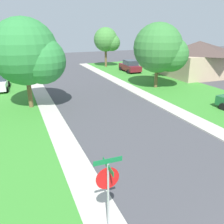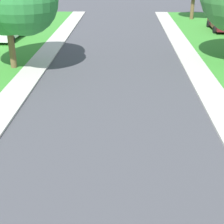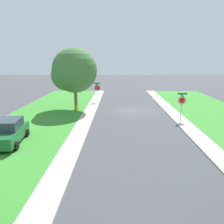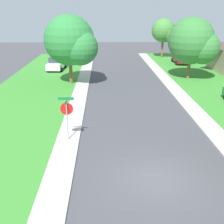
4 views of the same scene
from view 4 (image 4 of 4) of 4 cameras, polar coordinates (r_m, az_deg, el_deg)
name	(u,v)px [view 4 (image 4 of 4)]	position (r m, az deg, el deg)	size (l,w,h in m)	color
ground_plane	(157,179)	(13.84, 9.14, -13.26)	(120.00, 120.00, 0.00)	#424247
sidewalk_east	(185,100)	(25.55, 14.59, 2.31)	(1.40, 56.00, 0.10)	#B7B2A8
sidewalk_west	(78,101)	(24.60, -6.92, 2.14)	(1.40, 56.00, 0.10)	#B7B2A8
lawn_west	(23,102)	(25.45, -17.53, 1.93)	(8.00, 56.00, 0.08)	#38842D
stop_sign_far_corner	(67,111)	(16.81, -9.16, 0.10)	(0.92, 0.92, 2.77)	#9E9EA3
car_maroon_behind_trees	(181,58)	(43.33, 13.76, 10.60)	(2.12, 4.34, 1.76)	maroon
car_white_near_corner	(56,64)	(38.27, -11.21, 9.61)	(2.26, 4.41, 1.76)	white
tree_across_left	(194,43)	(33.25, 16.33, 13.34)	(5.52, 5.14, 6.86)	brown
tree_sidewalk_mid	(165,31)	(47.86, 10.63, 15.76)	(4.06, 3.78, 6.28)	brown
tree_corner_large	(72,42)	(30.03, -8.11, 13.84)	(5.58, 5.19, 7.18)	brown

